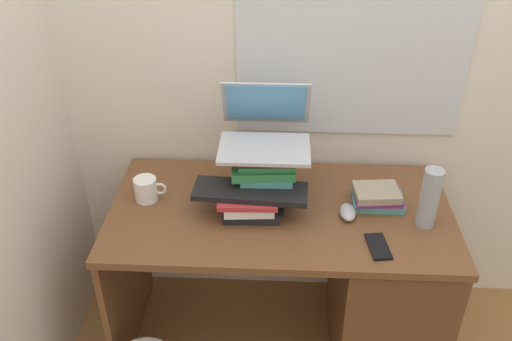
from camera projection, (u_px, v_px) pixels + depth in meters
name	position (u px, v px, depth m)	size (l,w,h in m)	color
ground_plane	(277.00, 336.00, 2.50)	(6.00, 6.00, 0.00)	olive
wall_back	(286.00, 28.00, 2.11)	(6.00, 0.06, 2.60)	silver
wall_left	(7.00, 61.00, 1.83)	(0.05, 6.00, 2.60)	beige
desk	(359.00, 279.00, 2.25)	(1.31, 0.67, 0.72)	brown
book_stack_tall	(265.00, 175.00, 2.10)	(0.25, 0.21, 0.23)	black
book_stack_keyboard_riser	(250.00, 203.00, 2.06)	(0.23, 0.20, 0.09)	black
book_stack_side	(377.00, 197.00, 2.11)	(0.20, 0.16, 0.08)	teal
laptop	(265.00, 129.00, 2.06)	(0.34, 0.32, 0.22)	#B7BABF
keyboard	(250.00, 191.00, 2.03)	(0.42, 0.14, 0.02)	black
computer_mouse	(348.00, 212.00, 2.06)	(0.06, 0.10, 0.04)	#A5A8AD
mug	(146.00, 189.00, 2.14)	(0.13, 0.09, 0.09)	white
water_bottle	(429.00, 198.00, 1.97)	(0.07, 0.07, 0.24)	#999EA5
cell_phone	(378.00, 246.00, 1.92)	(0.07, 0.14, 0.01)	black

